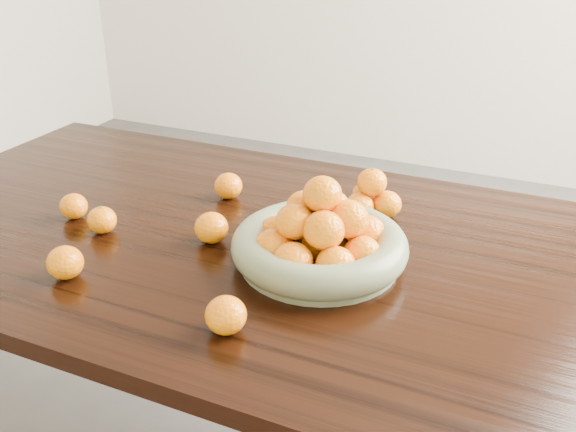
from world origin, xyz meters
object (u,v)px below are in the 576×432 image
at_px(fruit_bowl, 320,241).
at_px(orange_pyramid, 371,197).
at_px(loose_orange_0, 102,220).
at_px(dining_table, 278,277).

relative_size(fruit_bowl, orange_pyramid, 2.65).
relative_size(fruit_bowl, loose_orange_0, 5.51).
bearing_deg(dining_table, loose_orange_0, -162.78).
xyz_separation_m(fruit_bowl, orange_pyramid, (0.02, 0.27, -0.01)).
bearing_deg(fruit_bowl, loose_orange_0, -172.08).
distance_m(dining_table, loose_orange_0, 0.42).
xyz_separation_m(dining_table, loose_orange_0, (-0.38, -0.12, 0.12)).
height_order(dining_table, orange_pyramid, orange_pyramid).
height_order(fruit_bowl, loose_orange_0, fruit_bowl).
distance_m(orange_pyramid, loose_orange_0, 0.63).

